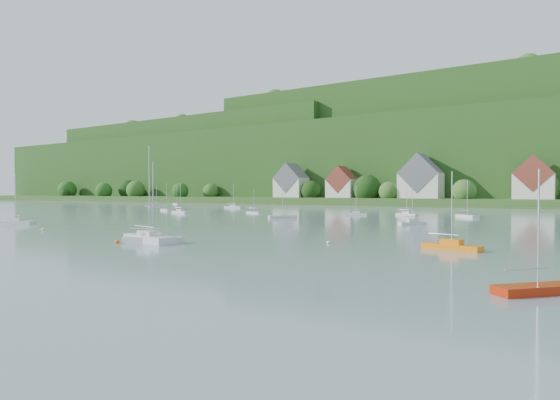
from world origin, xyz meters
name	(u,v)px	position (x,y,z in m)	size (l,w,h in m)	color
far_shore_strip	(417,201)	(0.00, 200.00, 1.50)	(600.00, 60.00, 3.00)	#2E4F1D
forested_ridge	(454,160)	(0.39, 268.57, 22.89)	(620.00, 181.22, 69.89)	#1D4014
village_building_0	(291,183)	(-55.00, 187.00, 9.51)	(14.00, 10.40, 16.00)	silver
village_building_1	(342,185)	(-30.00, 189.00, 8.75)	(12.00, 9.36, 14.00)	silver
village_building_2	(421,180)	(5.00, 188.00, 10.27)	(16.00, 11.44, 18.00)	silver
village_building_3	(534,181)	(45.00, 186.00, 9.43)	(13.00, 10.40, 15.50)	silver
near_sailboat_3	(153,239)	(18.62, 35.49, 0.46)	(6.69, 4.19, 8.77)	silver
near_sailboat_4	(149,238)	(17.94, 35.56, 0.51)	(8.17, 3.95, 10.63)	silver
near_sailboat_5	(452,246)	(47.53, 46.38, 0.42)	(5.77, 2.79, 7.50)	orange
near_sailboat_6	(16,222)	(-22.87, 42.82, 0.45)	(6.62, 4.23, 8.69)	silver
near_sailboat_7	(538,288)	(55.81, 28.89, 0.32)	(4.47, 4.64, 6.80)	#AC2107
mooring_buoy_1	(43,231)	(-6.93, 38.16, 0.00)	(0.48, 0.48, 0.48)	silver
mooring_buoy_2	(117,243)	(15.62, 33.15, 0.00)	(0.50, 0.50, 0.50)	#E35C19
mooring_buoy_3	(154,235)	(11.63, 42.05, 0.00)	(0.50, 0.50, 0.50)	#E35C19
mooring_buoy_4	(328,244)	(35.12, 44.98, 0.00)	(0.39, 0.39, 0.39)	silver
far_sailboat_cluster	(364,212)	(10.70, 114.96, 0.37)	(202.65, 72.23, 8.71)	silver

